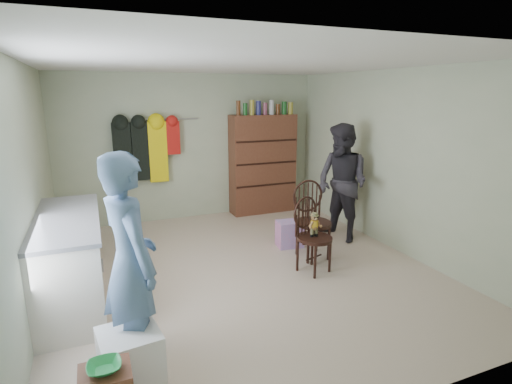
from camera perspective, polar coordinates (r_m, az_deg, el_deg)
name	(u,v)px	position (r m, az deg, el deg)	size (l,w,h in m)	color
ground_plane	(244,270)	(5.13, -1.76, -11.12)	(5.00, 5.00, 0.00)	beige
room_walls	(228,141)	(5.18, -3.99, 7.32)	(5.00, 5.00, 5.00)	beige
counter	(70,259)	(4.68, -25.01, -8.73)	(0.64, 1.86, 0.94)	silver
bowl	(104,367)	(2.92, -20.87, -22.35)	(0.21, 0.21, 0.05)	green
plastic_tub	(130,357)	(3.44, -17.49, -21.55)	(0.44, 0.42, 0.42)	white
chair_front	(312,231)	(4.99, 7.95, -5.52)	(0.53, 0.53, 0.94)	black
chair_far	(311,217)	(5.42, 7.91, -3.51)	(0.47, 0.47, 1.04)	black
striped_bag	(290,234)	(5.84, 4.81, -5.96)	(0.36, 0.28, 0.38)	pink
person_left	(130,263)	(3.31, -17.51, -9.69)	(0.64, 0.42, 1.77)	#56749D
person_right	(342,183)	(6.05, 12.18, 1.25)	(0.85, 0.66, 1.75)	#2D2B33
dresser	(263,163)	(7.35, 0.97, 4.11)	(1.20, 0.39, 2.06)	brown
coat_rack	(145,151)	(6.84, -15.58, 5.69)	(1.42, 0.12, 1.09)	#99999E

